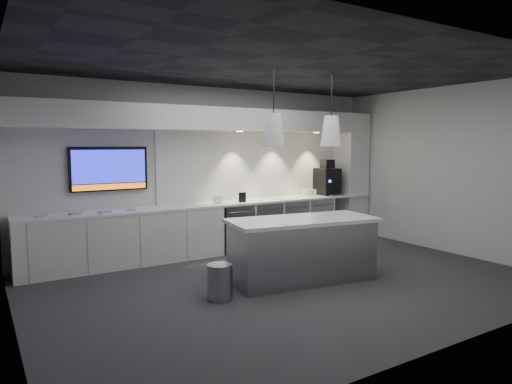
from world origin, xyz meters
TOP-DOWN VIEW (x-y plane):
  - floor at (0.00, 0.00)m, footprint 7.00×7.00m
  - ceiling at (0.00, 0.00)m, footprint 7.00×7.00m
  - wall_back at (0.00, 2.50)m, footprint 7.00×0.00m
  - wall_front at (0.00, -2.50)m, footprint 7.00×0.00m
  - wall_left at (-3.50, 0.00)m, footprint 0.00×7.00m
  - wall_right at (3.50, 0.00)m, footprint 0.00×7.00m
  - back_counter at (0.00, 2.17)m, footprint 6.80×0.65m
  - left_base_cabinets at (-1.75, 2.17)m, footprint 3.30×0.63m
  - fridge_unit_a at (0.25, 2.17)m, footprint 0.60×0.61m
  - fridge_unit_b at (0.88, 2.17)m, footprint 0.60×0.61m
  - fridge_unit_c at (1.51, 2.17)m, footprint 0.60×0.61m
  - fridge_unit_d at (2.14, 2.17)m, footprint 0.60×0.61m
  - backsplash at (1.20, 2.48)m, footprint 4.60×0.03m
  - soffit at (0.00, 2.20)m, footprint 6.90×0.60m
  - column at (3.20, 2.20)m, footprint 0.55×0.55m
  - wall_tv at (-1.90, 2.45)m, footprint 1.25×0.07m
  - island at (0.18, -0.01)m, footprint 2.24×1.22m
  - bin at (-1.21, -0.12)m, footprint 0.42×0.42m
  - coffee_machine at (2.53, 2.20)m, footprint 0.43×0.60m
  - sign_black at (0.40, 2.08)m, footprint 0.14×0.04m
  - sign_white at (-0.11, 2.08)m, footprint 0.18×0.04m
  - cup_cluster at (2.04, 2.18)m, footprint 0.26×0.17m
  - tray_a at (-2.98, 2.15)m, footprint 0.17×0.17m
  - tray_b at (-2.51, 2.12)m, footprint 0.19×0.19m
  - tray_c at (-2.08, 2.09)m, footprint 0.18×0.18m
  - tray_d at (-1.66, 2.12)m, footprint 0.20×0.20m
  - pendant_left at (-0.32, -0.01)m, footprint 0.31×0.31m
  - pendant_right at (0.69, -0.01)m, footprint 0.31×0.31m

SIDE VIEW (x-z plane):
  - floor at x=0.00m, z-range 0.00..0.00m
  - bin at x=-1.21m, z-range 0.00..0.45m
  - fridge_unit_a at x=0.25m, z-range 0.00..0.85m
  - fridge_unit_b at x=0.88m, z-range 0.00..0.85m
  - fridge_unit_c at x=1.51m, z-range 0.00..0.85m
  - fridge_unit_d at x=2.14m, z-range 0.00..0.85m
  - left_base_cabinets at x=-1.75m, z-range 0.00..0.86m
  - island at x=0.18m, z-range 0.00..0.91m
  - back_counter at x=0.00m, z-range 0.86..0.90m
  - tray_a at x=-2.98m, z-range 0.90..0.92m
  - tray_b at x=-2.51m, z-range 0.90..0.92m
  - tray_c at x=-2.08m, z-range 0.90..0.92m
  - tray_d at x=-1.66m, z-range 0.90..0.92m
  - sign_white at x=-0.11m, z-range 0.90..1.04m
  - cup_cluster at x=2.04m, z-range 0.90..1.04m
  - sign_black at x=0.40m, z-range 0.90..1.08m
  - coffee_machine at x=2.53m, z-range 0.83..1.57m
  - column at x=3.20m, z-range 0.00..2.60m
  - wall_back at x=0.00m, z-range -2.00..5.00m
  - wall_front at x=0.00m, z-range -2.00..5.00m
  - wall_left at x=-3.50m, z-range -2.00..5.00m
  - wall_right at x=3.50m, z-range -2.00..5.00m
  - backsplash at x=1.20m, z-range 0.90..2.20m
  - wall_tv at x=-1.90m, z-range 1.20..1.92m
  - pendant_left at x=-0.32m, z-range 1.58..2.72m
  - pendant_right at x=0.69m, z-range 1.58..2.72m
  - soffit at x=0.00m, z-range 2.20..2.60m
  - ceiling at x=0.00m, z-range 3.00..3.00m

